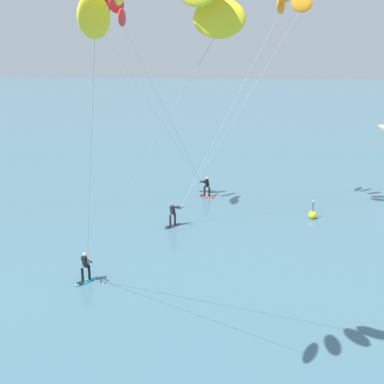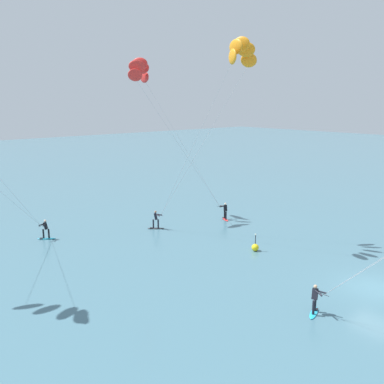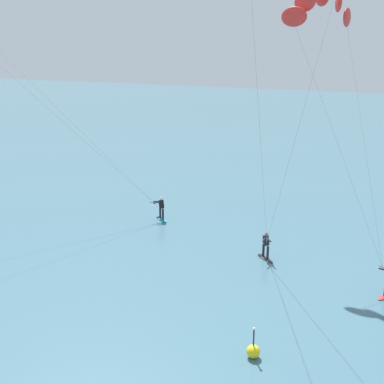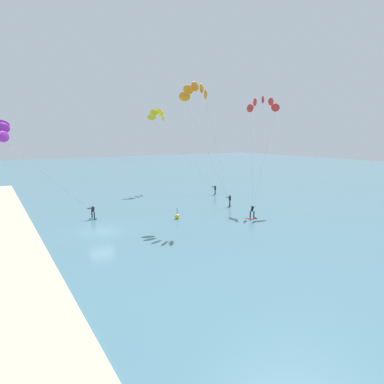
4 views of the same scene
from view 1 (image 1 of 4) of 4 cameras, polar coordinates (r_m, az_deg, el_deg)
name	(u,v)px [view 1 (image 1 of 4)]	position (r m, az deg, el deg)	size (l,w,h in m)	color
kitesurfer_mid_water	(153,20)	(15.14, -4.30, 18.17)	(12.53, 8.44, 14.72)	#23ADD1
kitesurfer_far_out	(114,20)	(35.97, -8.46, 18.05)	(7.89, 8.79, 15.24)	red
kitesurfer_downwind	(285,9)	(36.02, 10.05, 19.04)	(5.44, 9.31, 15.96)	#333338
marker_buoy	(313,215)	(38.15, 12.99, -2.42)	(0.56, 0.56, 1.38)	yellow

